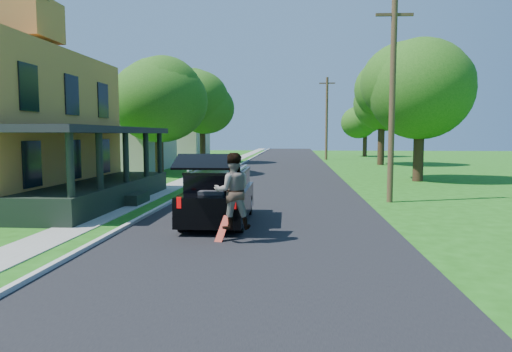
# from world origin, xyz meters

# --- Properties ---
(ground) EXTENTS (140.00, 140.00, 0.00)m
(ground) POSITION_xyz_m (0.00, 0.00, 0.00)
(ground) COLOR #1C5611
(ground) RESTS_ON ground
(street) EXTENTS (8.00, 120.00, 0.02)m
(street) POSITION_xyz_m (0.00, 20.00, 0.00)
(street) COLOR black
(street) RESTS_ON ground
(curb) EXTENTS (0.15, 120.00, 0.12)m
(curb) POSITION_xyz_m (-4.05, 20.00, 0.00)
(curb) COLOR #AEAEA9
(curb) RESTS_ON ground
(sidewalk) EXTENTS (1.30, 120.00, 0.03)m
(sidewalk) POSITION_xyz_m (-5.60, 20.00, 0.00)
(sidewalk) COLOR gray
(sidewalk) RESTS_ON ground
(front_walk) EXTENTS (6.50, 1.20, 0.03)m
(front_walk) POSITION_xyz_m (-9.50, 6.00, 0.00)
(front_walk) COLOR gray
(front_walk) RESTS_ON ground
(neighbor_house_mid) EXTENTS (12.78, 12.78, 8.30)m
(neighbor_house_mid) POSITION_xyz_m (-13.50, 24.00, 4.19)
(neighbor_house_mid) COLOR #9D9C8B
(neighbor_house_mid) RESTS_ON ground
(neighbor_house_far) EXTENTS (12.78, 12.78, 8.30)m
(neighbor_house_far) POSITION_xyz_m (-13.50, 40.00, 4.19)
(neighbor_house_far) COLOR #9D9C8B
(neighbor_house_far) RESTS_ON ground
(black_suv) EXTENTS (1.96, 4.92, 2.28)m
(black_suv) POSITION_xyz_m (-1.40, 2.38, 0.87)
(black_suv) COLOR black
(black_suv) RESTS_ON ground
(skateboarder) EXTENTS (1.11, 0.95, 1.98)m
(skateboarder) POSITION_xyz_m (-0.59, -0.30, 1.36)
(skateboarder) COLOR black
(skateboarder) RESTS_ON ground
(skateboard) EXTENTS (0.41, 0.45, 0.71)m
(skateboard) POSITION_xyz_m (-0.87, -0.18, 0.29)
(skateboard) COLOR #9E1D0D
(skateboard) RESTS_ON ground
(tree_left_mid) EXTENTS (7.62, 7.76, 9.04)m
(tree_left_mid) POSITION_xyz_m (-8.46, 19.27, 5.67)
(tree_left_mid) COLOR black
(tree_left_mid) RESTS_ON ground
(tree_left_far) EXTENTS (7.59, 7.42, 9.82)m
(tree_left_far) POSITION_xyz_m (-8.18, 32.78, 6.36)
(tree_left_far) COLOR black
(tree_left_far) RESTS_ON ground
(tree_right_near) EXTENTS (7.22, 7.42, 9.13)m
(tree_right_near) POSITION_xyz_m (8.40, 16.35, 5.94)
(tree_right_near) COLOR black
(tree_right_near) RESTS_ON ground
(tree_right_mid) EXTENTS (6.50, 6.32, 10.03)m
(tree_right_mid) POSITION_xyz_m (8.91, 31.37, 6.64)
(tree_right_mid) COLOR black
(tree_right_mid) RESTS_ON ground
(tree_right_far) EXTENTS (5.79, 5.88, 7.75)m
(tree_right_far) POSITION_xyz_m (9.89, 47.61, 5.04)
(tree_right_far) COLOR black
(tree_right_far) RESTS_ON ground
(utility_pole_near) EXTENTS (1.52, 0.26, 8.19)m
(utility_pole_near) POSITION_xyz_m (4.97, 7.37, 4.23)
(utility_pole_near) COLOR #3F271D
(utility_pole_near) RESTS_ON ground
(utility_pole_far) EXTENTS (1.77, 0.29, 9.17)m
(utility_pole_far) POSITION_xyz_m (4.50, 39.87, 4.74)
(utility_pole_far) COLOR #3F271D
(utility_pole_far) RESTS_ON ground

